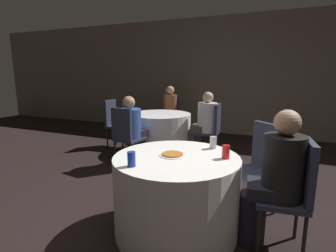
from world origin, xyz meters
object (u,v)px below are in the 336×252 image
person_blue_shirt (132,129)px  table_near (176,194)px  chair_far_north (171,115)px  person_white_shirt (203,124)px  chair_near_northeast (260,160)px  chair_far_west (114,120)px  pizza_plate_near (173,154)px  soda_can_blue (131,159)px  chair_far_south (125,132)px  chair_far_east (213,126)px  soda_can_silver (213,143)px  person_floral_shirt (169,114)px  soda_can_red (226,152)px  table_far (160,133)px  chair_near_east (295,187)px

person_blue_shirt → table_near: bearing=-38.6°
chair_far_north → person_white_shirt: person_white_shirt is taller
chair_near_northeast → chair_far_west: size_ratio=1.00×
table_near → chair_near_northeast: chair_near_northeast is taller
chair_far_west → pizza_plate_near: bearing=40.6°
table_near → soda_can_blue: 0.62m
chair_near_northeast → chair_far_south: size_ratio=1.00×
chair_far_east → person_blue_shirt: 1.41m
chair_far_east → soda_can_silver: 2.01m
chair_far_north → soda_can_blue: chair_far_north is taller
person_floral_shirt → soda_can_blue: (1.14, -3.46, 0.20)m
chair_far_south → soda_can_red: size_ratio=7.81×
table_far → chair_far_west: bearing=-175.9°
chair_far_south → pizza_plate_near: (1.32, -1.28, 0.18)m
table_far → chair_far_west: 1.01m
person_blue_shirt → chair_far_north: bearing=100.7°
chair_far_north → soda_can_red: bearing=109.3°
table_far → chair_near_northeast: (1.89, -1.54, 0.20)m
person_blue_shirt → chair_far_west: bearing=147.7°
person_white_shirt → soda_can_silver: person_white_shirt is taller
table_near → chair_far_north: size_ratio=1.21×
table_near → chair_near_east: size_ratio=1.21×
table_near → chair_far_south: 1.89m
chair_far_east → soda_can_silver: size_ratio=7.81×
table_near → table_far: size_ratio=1.01×
table_far → soda_can_blue: 2.86m
chair_far_north → chair_far_south: bearing=80.2°
chair_near_northeast → chair_near_east: (0.31, -0.61, 0.00)m
soda_can_silver → table_near: bearing=-122.3°
chair_far_north → person_floral_shirt: 0.17m
table_far → pizza_plate_near: (1.18, -2.26, 0.37)m
chair_far_north → soda_can_red: 3.63m
soda_can_red → table_near: bearing=-164.4°
chair_near_northeast → soda_can_red: bearing=110.2°
chair_far_north → person_blue_shirt: person_blue_shirt is taller
table_far → chair_far_east: 1.01m
chair_far_east → table_near: bearing=-177.2°
table_far → soda_can_blue: soda_can_blue is taller
person_white_shirt → pizza_plate_near: 2.33m
chair_far_south → person_blue_shirt: (0.02, 0.16, 0.02)m
chair_far_west → person_white_shirt: (1.81, 0.11, 0.03)m
soda_can_red → table_far: bearing=127.3°
person_blue_shirt → chair_near_northeast: bearing=-11.1°
chair_far_west → person_blue_shirt: bearing=45.0°
chair_far_north → chair_far_west: bearing=41.6°
person_floral_shirt → pizza_plate_near: (1.33, -3.06, 0.14)m
chair_far_north → soda_can_red: chair_far_north is taller
soda_can_silver → person_blue_shirt: bearing=146.0°
table_far → soda_can_red: size_ratio=9.35×
chair_near_east → chair_far_east: bearing=22.0°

